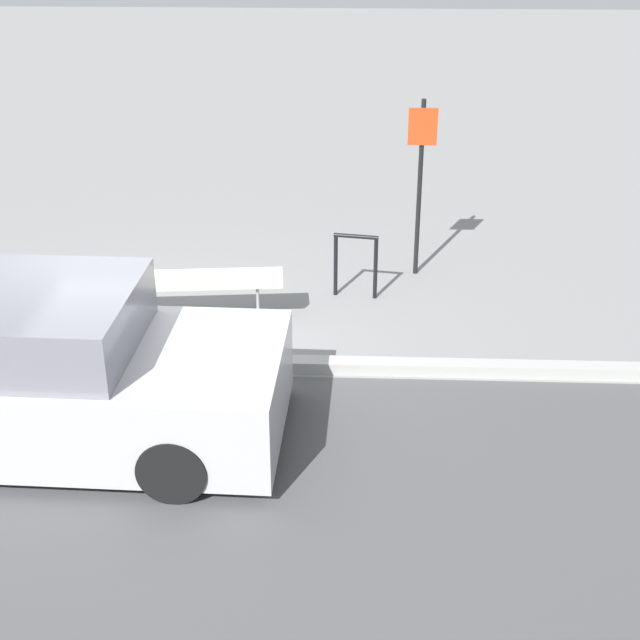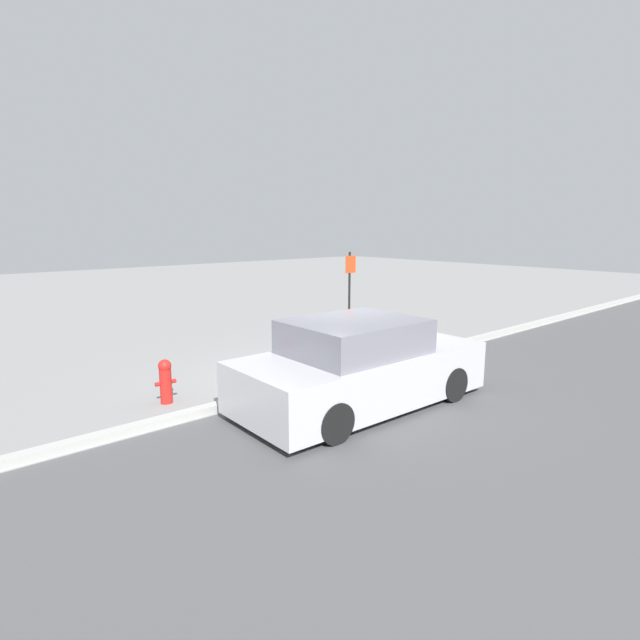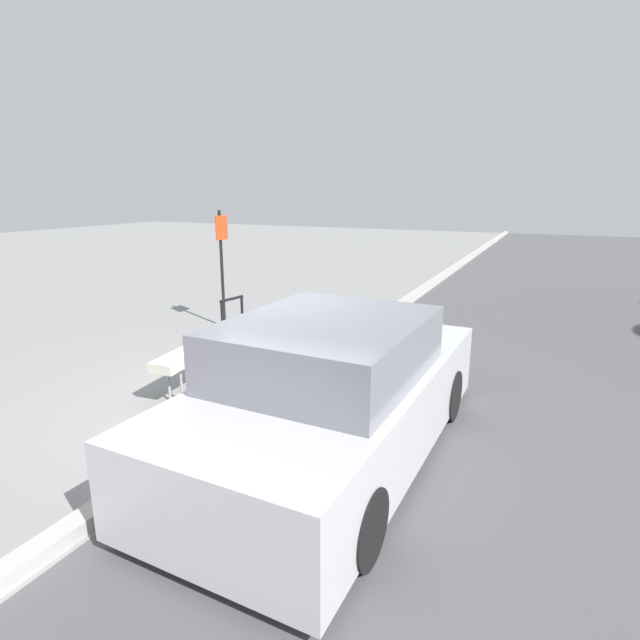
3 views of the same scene
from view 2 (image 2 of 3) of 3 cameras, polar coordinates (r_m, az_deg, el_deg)
The scene contains 8 objects.
ground_plane at distance 9.89m, azimuth 1.65°, elevation -6.81°, with size 60.00×60.00×0.00m, color gray.
road_strip at distance 7.26m, azimuth 31.37°, elevation -15.08°, with size 60.00×10.00×0.01m.
curb at distance 9.87m, azimuth 1.65°, elevation -6.45°, with size 60.00×0.20×0.13m.
bench at distance 10.79m, azimuth -0.87°, elevation -2.39°, with size 2.00×0.55×0.61m.
bike_rack at distance 12.57m, azimuth 3.19°, elevation -0.68°, with size 0.55×0.14×0.83m.
sign_post at distance 13.52m, azimuth 3.41°, elevation 3.90°, with size 0.36×0.08×2.30m.
fire_hydrant at distance 8.89m, azimuth -17.24°, elevation -6.56°, with size 0.36×0.22×0.77m.
parked_car_near at distance 8.34m, azimuth 4.57°, elevation -5.37°, with size 4.39×2.00×1.48m.
Camera 2 is at (-6.38, -6.96, 2.96)m, focal length 28.00 mm.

